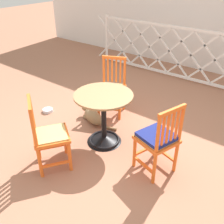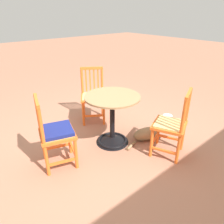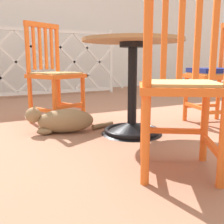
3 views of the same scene
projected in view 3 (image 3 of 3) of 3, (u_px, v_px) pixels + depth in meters
name	position (u px, v px, depth m)	size (l,w,h in m)	color
ground_plane	(147.00, 132.00, 2.16)	(24.00, 24.00, 0.00)	#A36B51
building_wall_backdrop	(35.00, 16.00, 5.03)	(10.00, 0.20, 2.80)	white
lattice_fence_panel	(16.00, 62.00, 4.16)	(3.88, 0.06, 1.11)	white
cafe_table	(132.00, 98.00, 2.07)	(0.76, 0.76, 0.73)	black
orange_chair_by_planter	(216.00, 75.00, 2.38)	(0.50, 0.50, 0.91)	orange
orange_chair_facing_out	(54.00, 76.00, 2.46)	(0.53, 0.53, 0.91)	orange
orange_chair_near_fence	(181.00, 88.00, 1.29)	(0.56, 0.56, 0.91)	orange
tabby_cat	(61.00, 121.00, 2.14)	(0.74, 0.33, 0.23)	#8E704C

